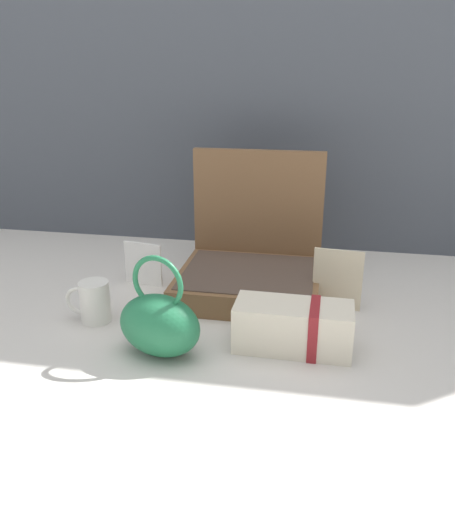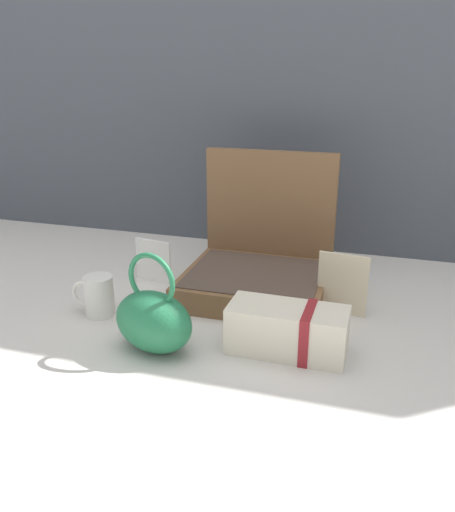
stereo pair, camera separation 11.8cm
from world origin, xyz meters
TOP-DOWN VIEW (x-y plane):
  - ground_plane at (0.00, 0.00)m, footprint 6.00×6.00m
  - back_wall at (0.00, 0.58)m, footprint 3.20×0.06m
  - open_suitcase at (0.05, 0.19)m, footprint 0.37×0.34m
  - teal_pouch_handbag at (-0.09, -0.19)m, footprint 0.20×0.15m
  - cream_toiletry_bag at (0.19, -0.11)m, footprint 0.25×0.11m
  - coffee_mug at (-0.28, -0.07)m, footprint 0.11×0.07m
  - info_card_left at (0.28, 0.10)m, footprint 0.12×0.02m
  - poster_card_right at (-0.24, 0.16)m, footprint 0.11×0.03m

SIDE VIEW (x-z plane):
  - ground_plane at x=0.00m, z-range 0.00..0.00m
  - coffee_mug at x=-0.28m, z-range 0.00..0.10m
  - cream_toiletry_bag at x=0.19m, z-range 0.00..0.10m
  - poster_card_right at x=-0.24m, z-range 0.00..0.12m
  - teal_pouch_handbag at x=-0.09m, z-range -0.04..0.18m
  - open_suitcase at x=0.05m, z-range -0.10..0.25m
  - info_card_left at x=0.28m, z-range 0.00..0.15m
  - back_wall at x=0.00m, z-range 0.00..1.40m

